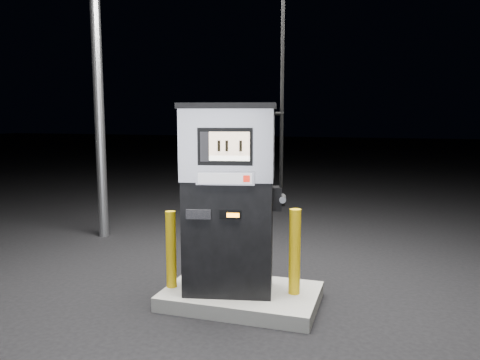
% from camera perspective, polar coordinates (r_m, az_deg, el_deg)
% --- Properties ---
extents(ground, '(80.00, 80.00, 0.00)m').
position_cam_1_polar(ground, '(5.13, 0.18, -14.76)').
color(ground, black).
rests_on(ground, ground).
extents(pump_island, '(1.60, 1.00, 0.15)m').
position_cam_1_polar(pump_island, '(5.10, 0.18, -13.99)').
color(pump_island, slate).
rests_on(pump_island, ground).
extents(fuel_dispenser, '(1.12, 0.76, 4.03)m').
position_cam_1_polar(fuel_dispenser, '(4.78, -1.36, -2.08)').
color(fuel_dispenser, black).
rests_on(fuel_dispenser, pump_island).
extents(bollard_left, '(0.13, 0.13, 0.83)m').
position_cam_1_polar(bollard_left, '(5.08, -8.39, -8.36)').
color(bollard_left, gold).
rests_on(bollard_left, pump_island).
extents(bollard_right, '(0.14, 0.14, 0.89)m').
position_cam_1_polar(bollard_right, '(4.87, 6.68, -8.68)').
color(bollard_right, gold).
rests_on(bollard_right, pump_island).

